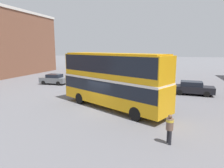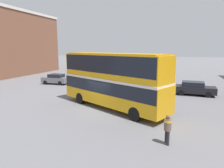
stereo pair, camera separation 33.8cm
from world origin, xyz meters
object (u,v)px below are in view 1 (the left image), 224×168
(parked_car_kerb_near, at_px, (54,79))
(parked_car_side_street, at_px, (192,88))
(parked_car_kerb_far, at_px, (127,79))
(pedestrian_foreground, at_px, (170,126))
(double_decker_bus, at_px, (112,77))

(parked_car_kerb_near, distance_m, parked_car_side_street, 19.64)
(parked_car_kerb_far, xyz_separation_m, parked_car_side_street, (9.01, -4.99, 0.06))
(pedestrian_foreground, relative_size, parked_car_side_street, 0.37)
(pedestrian_foreground, distance_m, parked_car_side_street, 13.85)
(parked_car_side_street, bearing_deg, parked_car_kerb_near, 178.88)
(pedestrian_foreground, distance_m, parked_car_kerb_near, 22.83)
(pedestrian_foreground, bearing_deg, parked_car_side_street, -125.54)
(pedestrian_foreground, height_order, parked_car_kerb_near, pedestrian_foreground)
(parked_car_kerb_far, bearing_deg, parked_car_kerb_near, -174.41)
(double_decker_bus, relative_size, pedestrian_foreground, 6.27)
(parked_car_side_street, bearing_deg, pedestrian_foreground, -97.04)
(double_decker_bus, bearing_deg, parked_car_kerb_near, 169.31)
(double_decker_bus, xyz_separation_m, parked_car_kerb_near, (-11.99, 9.40, -2.07))
(parked_car_kerb_near, xyz_separation_m, parked_car_kerb_far, (10.57, 3.45, -0.04))
(parked_car_side_street, bearing_deg, double_decker_bus, -130.59)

